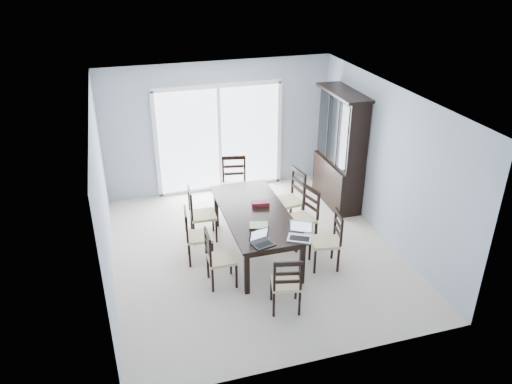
% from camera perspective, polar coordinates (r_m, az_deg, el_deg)
% --- Properties ---
extents(floor, '(5.00, 5.00, 0.00)m').
position_cam_1_polar(floor, '(8.25, -0.09, -6.81)').
color(floor, '#BCB0A1').
rests_on(floor, ground).
extents(ceiling, '(5.00, 5.00, 0.00)m').
position_cam_1_polar(ceiling, '(7.15, -0.11, 10.84)').
color(ceiling, white).
rests_on(ceiling, back_wall).
extents(back_wall, '(4.50, 0.02, 2.60)m').
position_cam_1_polar(back_wall, '(9.86, -4.27, 7.33)').
color(back_wall, '#919FAE').
rests_on(back_wall, floor).
extents(wall_left, '(0.02, 5.00, 2.60)m').
position_cam_1_polar(wall_left, '(7.36, -17.14, -0.82)').
color(wall_left, '#919FAE').
rests_on(wall_left, floor).
extents(wall_right, '(0.02, 5.00, 2.60)m').
position_cam_1_polar(wall_right, '(8.47, 14.68, 3.19)').
color(wall_right, '#919FAE').
rests_on(wall_right, floor).
extents(balcony, '(4.50, 2.00, 0.10)m').
position_cam_1_polar(balcony, '(11.27, -5.16, 2.45)').
color(balcony, gray).
rests_on(balcony, ground).
extents(railing, '(4.50, 0.06, 1.10)m').
position_cam_1_polar(railing, '(11.96, -6.28, 6.96)').
color(railing, '#99999E').
rests_on(railing, balcony).
extents(dining_table, '(1.00, 2.20, 0.75)m').
position_cam_1_polar(dining_table, '(7.90, -0.10, -2.74)').
color(dining_table, black).
rests_on(dining_table, floor).
extents(china_hutch, '(0.50, 1.38, 2.20)m').
position_cam_1_polar(china_hutch, '(9.46, 9.58, 4.70)').
color(china_hutch, black).
rests_on(china_hutch, floor).
extents(sliding_door, '(2.52, 0.05, 2.18)m').
position_cam_1_polar(sliding_door, '(9.91, -4.19, 6.13)').
color(sliding_door, silver).
rests_on(sliding_door, floor).
extents(chair_left_near, '(0.41, 0.39, 1.04)m').
position_cam_1_polar(chair_left_near, '(7.26, -4.69, -6.91)').
color(chair_left_near, black).
rests_on(chair_left_near, floor).
extents(chair_left_mid, '(0.45, 0.44, 1.05)m').
position_cam_1_polar(chair_left_mid, '(7.81, -7.18, -4.32)').
color(chair_left_mid, black).
rests_on(chair_left_mid, floor).
extents(chair_left_far, '(0.45, 0.43, 1.10)m').
position_cam_1_polar(chair_left_far, '(8.36, -6.75, -1.91)').
color(chair_left_far, black).
rests_on(chair_left_far, floor).
extents(chair_right_near, '(0.48, 0.47, 1.07)m').
position_cam_1_polar(chair_right_near, '(7.71, 8.57, -4.80)').
color(chair_right_near, black).
rests_on(chair_right_near, floor).
extents(chair_right_mid, '(0.54, 0.53, 1.14)m').
position_cam_1_polar(chair_right_mid, '(8.24, 5.64, -2.10)').
color(chair_right_mid, black).
rests_on(chair_right_mid, floor).
extents(chair_right_far, '(0.54, 0.53, 1.21)m').
position_cam_1_polar(chair_right_far, '(8.71, 4.17, -0.08)').
color(chair_right_far, black).
rests_on(chair_right_far, floor).
extents(chair_end_near, '(0.46, 0.47, 1.03)m').
position_cam_1_polar(chair_end_near, '(6.74, 3.51, -9.92)').
color(chair_end_near, black).
rests_on(chair_end_near, floor).
extents(chair_end_far, '(0.52, 0.53, 1.18)m').
position_cam_1_polar(chair_end_far, '(9.28, -2.48, 1.61)').
color(chair_end_far, black).
rests_on(chair_end_far, floor).
extents(laptop_dark, '(0.34, 0.28, 0.21)m').
position_cam_1_polar(laptop_dark, '(7.01, 0.86, -5.71)').
color(laptop_dark, black).
rests_on(laptop_dark, dining_table).
extents(laptop_silver, '(0.42, 0.37, 0.24)m').
position_cam_1_polar(laptop_silver, '(7.16, 5.02, -4.97)').
color(laptop_silver, '#B4B4B7').
rests_on(laptop_silver, dining_table).
extents(book_stack, '(0.32, 0.27, 0.04)m').
position_cam_1_polar(book_stack, '(7.43, 0.26, -3.91)').
color(book_stack, maroon).
rests_on(book_stack, dining_table).
extents(cell_phone, '(0.13, 0.08, 0.01)m').
position_cam_1_polar(cell_phone, '(7.01, 1.28, -6.13)').
color(cell_phone, black).
rests_on(cell_phone, dining_table).
extents(game_box, '(0.30, 0.19, 0.07)m').
position_cam_1_polar(game_box, '(8.02, 0.51, -1.33)').
color(game_box, '#531021').
rests_on(game_box, dining_table).
extents(hot_tub, '(2.10, 1.90, 1.04)m').
position_cam_1_polar(hot_tub, '(11.13, -6.50, 5.28)').
color(hot_tub, maroon).
rests_on(hot_tub, balcony).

